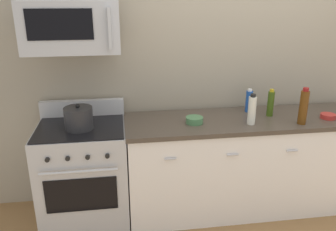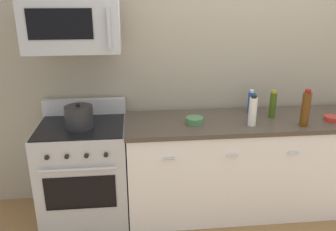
{
  "view_description": "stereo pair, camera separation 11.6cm",
  "coord_description": "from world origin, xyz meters",
  "px_view_note": "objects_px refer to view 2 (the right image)",
  "views": [
    {
      "loc": [
        -1.17,
        -2.81,
        2.0
      ],
      "look_at": [
        -0.77,
        -0.05,
        1.0
      ],
      "focal_mm": 36.75,
      "sensor_mm": 36.0,
      "label": 1
    },
    {
      "loc": [
        -1.06,
        -2.82,
        2.0
      ],
      "look_at": [
        -0.77,
        -0.05,
        1.0
      ],
      "focal_mm": 36.75,
      "sensor_mm": 36.0,
      "label": 2
    }
  ],
  "objects_px": {
    "microwave": "(73,26)",
    "bottle_olive_oil": "(273,105)",
    "bottle_soda_blue": "(251,102)",
    "bowl_red_small": "(332,118)",
    "range_oven": "(85,171)",
    "bottle_vinegar_white": "(253,111)",
    "stockpot": "(79,117)",
    "bowl_green_glaze": "(195,120)",
    "bottle_wine_amber": "(306,109)"
  },
  "relations": [
    {
      "from": "microwave",
      "to": "bottle_vinegar_white",
      "type": "relative_size",
      "value": 2.76
    },
    {
      "from": "microwave",
      "to": "bottle_vinegar_white",
      "type": "bearing_deg",
      "value": -7.41
    },
    {
      "from": "bowl_green_glaze",
      "to": "bottle_wine_amber",
      "type": "bearing_deg",
      "value": -8.96
    },
    {
      "from": "bowl_red_small",
      "to": "bowl_green_glaze",
      "type": "bearing_deg",
      "value": 177.48
    },
    {
      "from": "bottle_vinegar_white",
      "to": "bowl_green_glaze",
      "type": "bearing_deg",
      "value": 169.62
    },
    {
      "from": "range_oven",
      "to": "bottle_vinegar_white",
      "type": "height_order",
      "value": "bottle_vinegar_white"
    },
    {
      "from": "microwave",
      "to": "bottle_olive_oil",
      "type": "relative_size",
      "value": 2.93
    },
    {
      "from": "bowl_green_glaze",
      "to": "bottle_olive_oil",
      "type": "bearing_deg",
      "value": 6.97
    },
    {
      "from": "microwave",
      "to": "bowl_green_glaze",
      "type": "height_order",
      "value": "microwave"
    },
    {
      "from": "bowl_green_glaze",
      "to": "bottle_soda_blue",
      "type": "bearing_deg",
      "value": 21.55
    },
    {
      "from": "microwave",
      "to": "range_oven",
      "type": "bearing_deg",
      "value": -90.29
    },
    {
      "from": "range_oven",
      "to": "bowl_green_glaze",
      "type": "height_order",
      "value": "range_oven"
    },
    {
      "from": "range_oven",
      "to": "bottle_soda_blue",
      "type": "distance_m",
      "value": 1.67
    },
    {
      "from": "microwave",
      "to": "bottle_soda_blue",
      "type": "distance_m",
      "value": 1.73
    },
    {
      "from": "microwave",
      "to": "bottle_wine_amber",
      "type": "xyz_separation_m",
      "value": [
        1.91,
        -0.25,
        -0.68
      ]
    },
    {
      "from": "bottle_olive_oil",
      "to": "bottle_soda_blue",
      "type": "bearing_deg",
      "value": 137.91
    },
    {
      "from": "range_oven",
      "to": "bowl_red_small",
      "type": "height_order",
      "value": "range_oven"
    },
    {
      "from": "bottle_soda_blue",
      "to": "bowl_red_small",
      "type": "relative_size",
      "value": 1.68
    },
    {
      "from": "range_oven",
      "to": "bottle_olive_oil",
      "type": "bearing_deg",
      "value": 1.07
    },
    {
      "from": "microwave",
      "to": "bottle_soda_blue",
      "type": "bearing_deg",
      "value": 4.62
    },
    {
      "from": "bowl_red_small",
      "to": "stockpot",
      "type": "distance_m",
      "value": 2.22
    },
    {
      "from": "range_oven",
      "to": "bottle_vinegar_white",
      "type": "relative_size",
      "value": 3.96
    },
    {
      "from": "microwave",
      "to": "bowl_red_small",
      "type": "height_order",
      "value": "microwave"
    },
    {
      "from": "microwave",
      "to": "bottle_wine_amber",
      "type": "relative_size",
      "value": 2.3
    },
    {
      "from": "bowl_red_small",
      "to": "bowl_green_glaze",
      "type": "distance_m",
      "value": 1.23
    },
    {
      "from": "range_oven",
      "to": "bowl_red_small",
      "type": "bearing_deg",
      "value": -2.89
    },
    {
      "from": "bottle_soda_blue",
      "to": "bowl_red_small",
      "type": "xyz_separation_m",
      "value": [
        0.65,
        -0.28,
        -0.08
      ]
    },
    {
      "from": "microwave",
      "to": "bowl_red_small",
      "type": "xyz_separation_m",
      "value": [
        2.22,
        -0.16,
        -0.81
      ]
    },
    {
      "from": "bottle_wine_amber",
      "to": "bottle_soda_blue",
      "type": "distance_m",
      "value": 0.51
    },
    {
      "from": "range_oven",
      "to": "bottle_soda_blue",
      "type": "height_order",
      "value": "bottle_soda_blue"
    },
    {
      "from": "bottle_soda_blue",
      "to": "bottle_olive_oil",
      "type": "height_order",
      "value": "bottle_olive_oil"
    },
    {
      "from": "bowl_green_glaze",
      "to": "stockpot",
      "type": "height_order",
      "value": "stockpot"
    },
    {
      "from": "stockpot",
      "to": "bowl_green_glaze",
      "type": "bearing_deg",
      "value": -0.25
    },
    {
      "from": "microwave",
      "to": "bottle_soda_blue",
      "type": "height_order",
      "value": "microwave"
    },
    {
      "from": "range_oven",
      "to": "bottle_vinegar_white",
      "type": "distance_m",
      "value": 1.59
    },
    {
      "from": "range_oven",
      "to": "bottle_vinegar_white",
      "type": "xyz_separation_m",
      "value": [
        1.47,
        -0.15,
        0.58
      ]
    },
    {
      "from": "bottle_olive_oil",
      "to": "stockpot",
      "type": "xyz_separation_m",
      "value": [
        -1.72,
        -0.09,
        -0.02
      ]
    },
    {
      "from": "bottle_olive_oil",
      "to": "range_oven",
      "type": "bearing_deg",
      "value": -178.93
    },
    {
      "from": "bottle_soda_blue",
      "to": "bottle_olive_oil",
      "type": "bearing_deg",
      "value": -42.09
    },
    {
      "from": "bowl_red_small",
      "to": "stockpot",
      "type": "xyz_separation_m",
      "value": [
        -2.22,
        0.06,
        0.07
      ]
    },
    {
      "from": "bottle_vinegar_white",
      "to": "bowl_red_small",
      "type": "distance_m",
      "value": 0.76
    },
    {
      "from": "stockpot",
      "to": "microwave",
      "type": "bearing_deg",
      "value": 89.87
    },
    {
      "from": "range_oven",
      "to": "bottle_olive_oil",
      "type": "xyz_separation_m",
      "value": [
        1.72,
        0.03,
        0.57
      ]
    },
    {
      "from": "bowl_red_small",
      "to": "bowl_green_glaze",
      "type": "relative_size",
      "value": 0.89
    },
    {
      "from": "bottle_soda_blue",
      "to": "bottle_vinegar_white",
      "type": "distance_m",
      "value": 0.33
    },
    {
      "from": "stockpot",
      "to": "bowl_red_small",
      "type": "bearing_deg",
      "value": -1.51
    },
    {
      "from": "bottle_soda_blue",
      "to": "bottle_vinegar_white",
      "type": "xyz_separation_m",
      "value": [
        -0.1,
        -0.32,
        0.02
      ]
    },
    {
      "from": "microwave",
      "to": "bottle_olive_oil",
      "type": "distance_m",
      "value": 1.86
    },
    {
      "from": "bottle_wine_amber",
      "to": "bowl_green_glaze",
      "type": "bearing_deg",
      "value": 171.04
    },
    {
      "from": "bottle_wine_amber",
      "to": "bottle_vinegar_white",
      "type": "bearing_deg",
      "value": 172.6
    }
  ]
}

